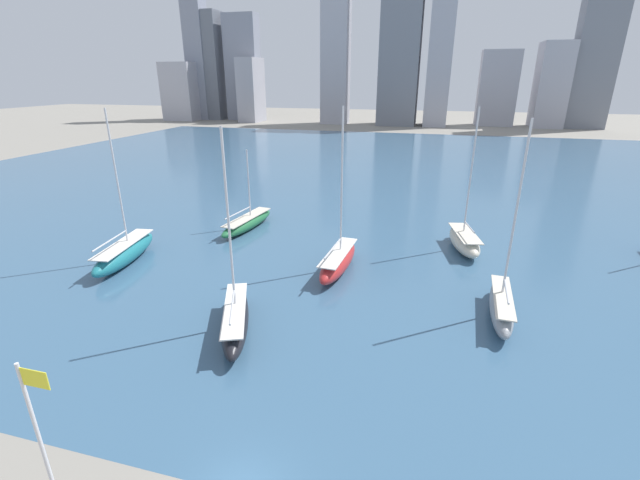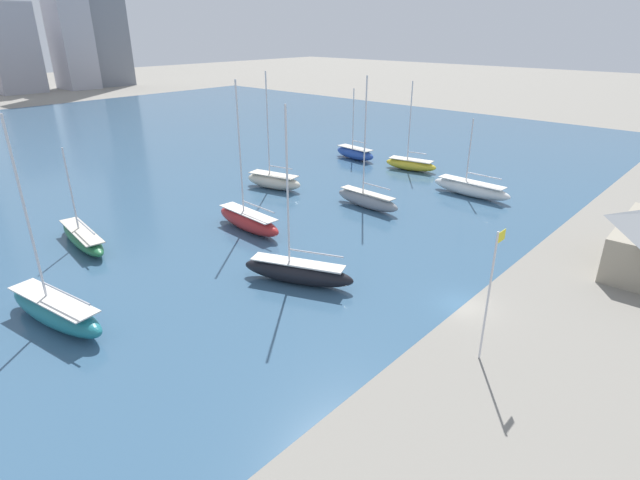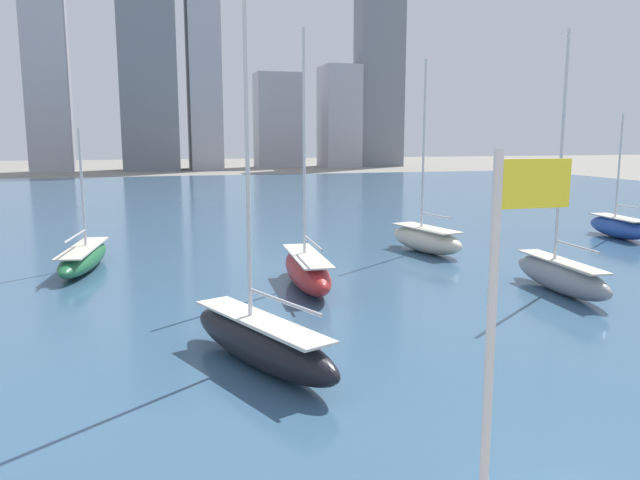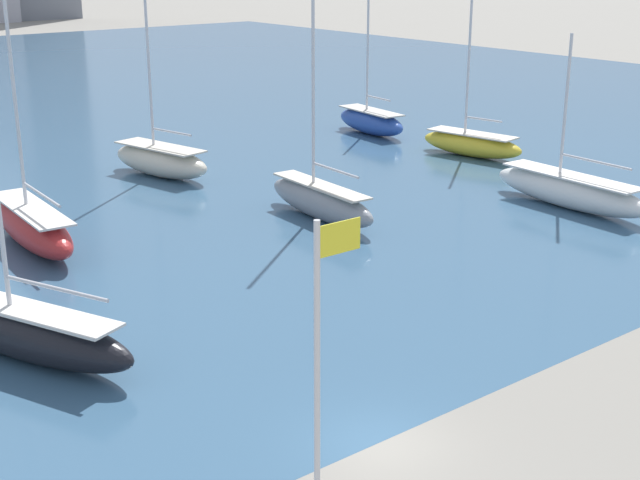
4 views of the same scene
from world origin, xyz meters
name	(u,v)px [view 2 (image 2 of 4)]	position (x,y,z in m)	size (l,w,h in m)	color
ground_plane	(463,305)	(0.00, 0.00, 0.00)	(500.00, 500.00, 0.00)	gray
harbor_water	(77,160)	(0.00, 70.00, 0.00)	(180.00, 140.00, 0.00)	#385B7A
flag_pole	(490,292)	(-5.54, -4.06, 5.07)	(1.24, 0.14, 9.21)	silver
sailboat_red	(248,220)	(-1.03, 24.99, 1.16)	(2.80, 10.05, 15.75)	#B72828
sailboat_teal	(55,310)	(-22.83, 21.31, 1.17)	(3.98, 11.12, 15.45)	#1E757F
sailboat_blue	(355,153)	(31.67, 36.09, 1.05)	(3.17, 8.25, 11.39)	#284CA8
sailboat_yellow	(411,164)	(31.96, 25.35, 0.96)	(3.69, 8.46, 13.22)	yellow
sailboat_green	(82,237)	(-14.96, 34.37, 0.88)	(3.65, 11.17, 9.91)	#236B3D
sailboat_gray	(367,199)	(13.48, 19.82, 1.12)	(2.27, 9.40, 15.48)	gray
sailboat_white	(471,188)	(26.28, 12.54, 1.03)	(2.72, 10.92, 9.96)	white
sailboat_cream	(274,181)	(11.26, 34.10, 1.13)	(4.25, 8.81, 15.35)	beige
sailboat_black	(298,271)	(-6.15, 12.48, 1.12)	(5.62, 9.99, 15.14)	black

